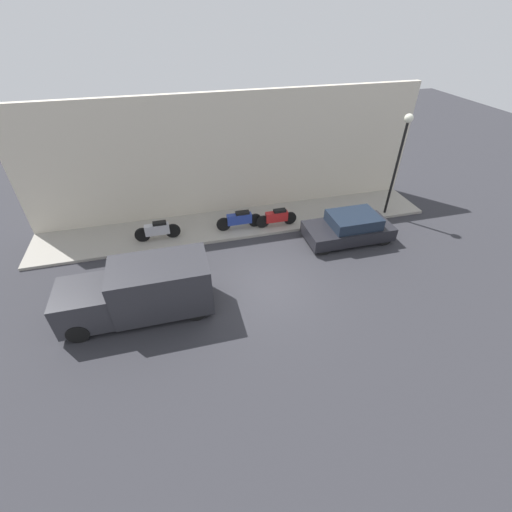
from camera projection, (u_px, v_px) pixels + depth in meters
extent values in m
plane|color=#2D2D33|center=(264.00, 286.00, 13.11)|extent=(60.00, 60.00, 0.00)
cube|color=gray|center=(238.00, 223.00, 16.68)|extent=(2.64, 18.71, 0.13)
cube|color=beige|center=(230.00, 157.00, 16.13)|extent=(0.30, 18.71, 5.72)
cube|color=black|center=(348.00, 231.00, 15.40)|extent=(1.82, 3.86, 0.58)
cube|color=#192333|center=(354.00, 220.00, 15.11)|extent=(1.60, 2.12, 0.50)
cylinder|color=black|center=(324.00, 248.00, 14.58)|extent=(0.20, 0.64, 0.64)
cylinder|color=black|center=(311.00, 229.00, 15.80)|extent=(0.20, 0.64, 0.64)
cylinder|color=black|center=(385.00, 238.00, 15.17)|extent=(0.20, 0.64, 0.64)
cylinder|color=black|center=(367.00, 220.00, 16.39)|extent=(0.20, 0.64, 0.64)
cube|color=#2D2D33|center=(162.00, 285.00, 11.53)|extent=(1.82, 3.22, 1.77)
cube|color=#2D2D33|center=(86.00, 304.00, 11.20)|extent=(1.73, 1.73, 1.24)
cube|color=#192333|center=(74.00, 298.00, 10.94)|extent=(1.54, 0.95, 0.50)
cylinder|color=black|center=(78.00, 333.00, 10.82)|extent=(0.22, 0.71, 0.71)
cylinder|color=black|center=(85.00, 299.00, 12.02)|extent=(0.22, 0.71, 0.71)
cylinder|color=black|center=(196.00, 311.00, 11.57)|extent=(0.22, 0.71, 0.71)
cylinder|color=black|center=(192.00, 282.00, 12.77)|extent=(0.22, 0.71, 0.71)
cube|color=#B21E1E|center=(277.00, 216.00, 16.08)|extent=(0.30, 1.05, 0.47)
cube|color=black|center=(280.00, 211.00, 15.93)|extent=(0.27, 0.57, 0.12)
cylinder|color=black|center=(263.00, 222.00, 16.05)|extent=(0.10, 0.62, 0.62)
cylinder|color=black|center=(290.00, 218.00, 16.32)|extent=(0.10, 0.62, 0.62)
cube|color=navy|center=(239.00, 219.00, 15.88)|extent=(0.30, 1.15, 0.47)
cube|color=black|center=(242.00, 213.00, 15.73)|extent=(0.27, 0.63, 0.12)
cylinder|color=black|center=(224.00, 224.00, 15.84)|extent=(0.10, 0.65, 0.65)
cylinder|color=black|center=(255.00, 220.00, 16.14)|extent=(0.10, 0.65, 0.65)
cube|color=#B7B7BF|center=(157.00, 229.00, 15.15)|extent=(0.30, 1.06, 0.47)
cube|color=black|center=(159.00, 223.00, 15.00)|extent=(0.27, 0.58, 0.12)
cylinder|color=black|center=(142.00, 235.00, 15.12)|extent=(0.10, 0.67, 0.67)
cylinder|color=black|center=(173.00, 231.00, 15.39)|extent=(0.10, 0.67, 0.67)
cylinder|color=black|center=(395.00, 170.00, 16.06)|extent=(0.12, 0.12, 4.48)
sphere|color=silver|center=(409.00, 118.00, 14.64)|extent=(0.39, 0.39, 0.39)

